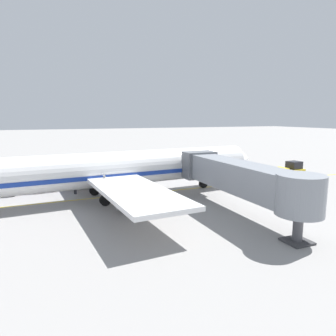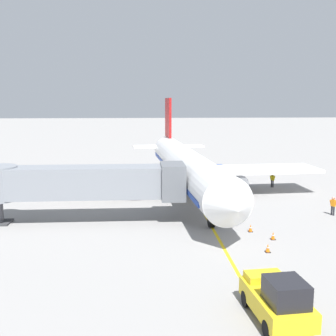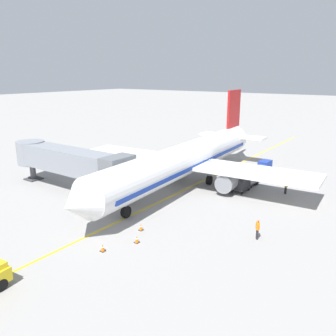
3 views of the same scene
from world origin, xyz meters
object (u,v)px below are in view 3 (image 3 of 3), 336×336
Objects in this scene: parked_airliner at (186,159)px; baggage_cart_third_in_train at (259,171)px; jet_bridge at (68,161)px; ground_crew_wing_walker at (258,228)px; safety_cone_nose_left at (137,239)px; baggage_cart_tail_end at (265,165)px; safety_cone_wing_tip at (141,227)px; baggage_tug_lead at (252,177)px; safety_cone_nose_right at (103,248)px; baggage_cart_front at (241,183)px; ground_crew_marshaller at (286,186)px; baggage_cart_second_in_train at (250,178)px; ground_crew_loader at (227,175)px.

baggage_cart_third_in_train is at bearing -126.99° from parked_airliner.
jet_bridge is 10.28× the size of ground_crew_wing_walker.
baggage_cart_third_in_train is at bearing -92.82° from safety_cone_nose_left.
parked_airliner is 12.73× the size of baggage_cart_tail_end.
baggage_cart_tail_end reaches higher than safety_cone_nose_left.
safety_cone_wing_tip is (2.32, 20.80, -0.66)m from baggage_cart_third_in_train.
baggage_tug_lead is 22.83m from safety_cone_nose_right.
parked_airliner is 14.02× the size of baggage_tug_lead.
jet_bridge is 21.87m from baggage_tug_lead.
safety_cone_nose_right is at bearing 102.17° from parked_airliner.
ground_crew_wing_walker is (-6.79, 19.72, 0.00)m from baggage_cart_tail_end.
jet_bridge is 22.42m from ground_crew_wing_walker.
baggage_tug_lead is at bearing -137.72° from jet_bridge.
parked_airliner is 12.73× the size of baggage_cart_front.
baggage_cart_third_in_train is (0.16, -2.60, 0.24)m from baggage_tug_lead.
baggage_tug_lead is at bearing 95.79° from baggage_cart_tail_end.
safety_cone_nose_left is 2.29m from safety_cone_wing_tip.
baggage_cart_tail_end is at bearing -116.77° from parked_airliner.
ground_crew_marshaller is at bearing 125.09° from baggage_cart_tail_end.
ground_crew_marshaller reaches higher than baggage_cart_second_in_train.
ground_crew_loader is (-3.59, -3.83, -2.23)m from parked_airliner.
jet_bridge is 19.73m from baggage_cart_front.
baggage_cart_second_in_train is 19.11m from safety_cone_nose_left.
ground_crew_wing_walker is 15.23m from ground_crew_loader.
safety_cone_nose_left is 1.00× the size of safety_cone_wing_tip.
baggage_cart_tail_end is (0.73, -6.81, 0.00)m from baggage_cart_second_in_train.
ground_crew_marshaller is at bearing 138.26° from baggage_cart_third_in_train.
baggage_cart_second_in_train is at bearing 96.13° from baggage_cart_tail_end.
ground_crew_marshaller is (-10.77, -3.78, -2.23)m from parked_airliner.
jet_bridge is 14.40m from safety_cone_wing_tip.
jet_bridge is 5.92× the size of baggage_cart_front.
safety_cone_wing_tip is (-0.12, 16.62, -0.66)m from ground_crew_loader.
baggage_cart_tail_end reaches higher than safety_cone_wing_tip.
baggage_cart_front is 4.97× the size of safety_cone_wing_tip.
safety_cone_nose_right is (-3.73, 17.29, -2.90)m from parked_airliner.
safety_cone_nose_right is (2.61, 21.60, -0.66)m from baggage_cart_second_in_train.
baggage_cart_tail_end is at bearing -91.55° from safety_cone_nose_left.
baggage_cart_front is 4.97× the size of safety_cone_nose_left.
baggage_cart_second_in_train is 14.25m from ground_crew_wing_walker.
baggage_cart_tail_end is (-15.47, -20.32, -2.51)m from jet_bridge.
baggage_cart_second_in_train is 6.85m from baggage_cart_tail_end.
safety_cone_wing_tip is at bearing 81.26° from baggage_cart_second_in_train.
baggage_tug_lead reaches higher than baggage_cart_third_in_train.
baggage_cart_third_in_train is (0.31, -3.70, 0.00)m from baggage_cart_second_in_train.
safety_cone_nose_left is at bearing 84.81° from baggage_cart_front.
safety_cone_wing_tip is at bearing 25.79° from ground_crew_wing_walker.
ground_crew_marshaller is at bearing -82.48° from ground_crew_wing_walker.
ground_crew_marshaller is (-4.37, -2.10, 0.00)m from baggage_cart_front.
ground_crew_wing_walker is 12.48m from ground_crew_marshaller.
ground_crew_wing_walker and ground_crew_marshaller have the same top height.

